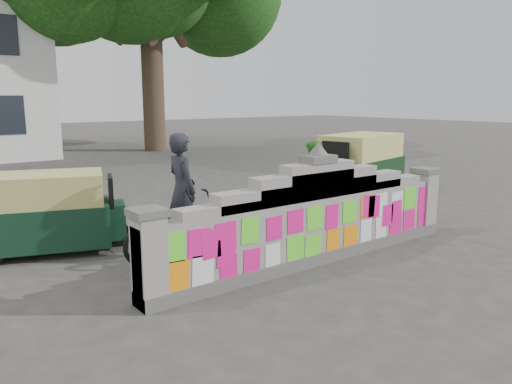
% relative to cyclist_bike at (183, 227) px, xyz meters
% --- Properties ---
extents(ground, '(100.00, 100.00, 0.00)m').
position_rel_cyclist_bike_xyz_m(ground, '(1.68, -1.49, -0.56)').
color(ground, '#383533').
rests_on(ground, ground).
extents(parapet_wall, '(6.48, 0.44, 2.01)m').
position_rel_cyclist_bike_xyz_m(parapet_wall, '(1.68, -1.49, 0.19)').
color(parapet_wall, '#4C4C49').
rests_on(parapet_wall, ground).
extents(cyclist_bike, '(2.17, 0.86, 1.12)m').
position_rel_cyclist_bike_xyz_m(cyclist_bike, '(0.00, 0.00, 0.00)').
color(cyclist_bike, black).
rests_on(cyclist_bike, ground).
extents(cyclist_rider, '(0.49, 0.72, 1.90)m').
position_rel_cyclist_bike_xyz_m(cyclist_rider, '(0.00, 0.00, 0.39)').
color(cyclist_rider, black).
rests_on(cyclist_rider, ground).
extents(pedestrian, '(0.68, 0.87, 1.78)m').
position_rel_cyclist_bike_xyz_m(pedestrian, '(3.66, 0.59, 0.33)').
color(pedestrian, green).
rests_on(pedestrian, ground).
extents(rickshaw_left, '(2.63, 1.85, 1.42)m').
position_rel_cyclist_bike_xyz_m(rickshaw_left, '(-1.69, 1.79, 0.17)').
color(rickshaw_left, '#10301E').
rests_on(rickshaw_left, ground).
extents(rickshaw_right, '(3.19, 1.95, 1.71)m').
position_rel_cyclist_bike_xyz_m(rickshaw_right, '(6.72, 1.95, 0.33)').
color(rickshaw_right, black).
rests_on(rickshaw_right, ground).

